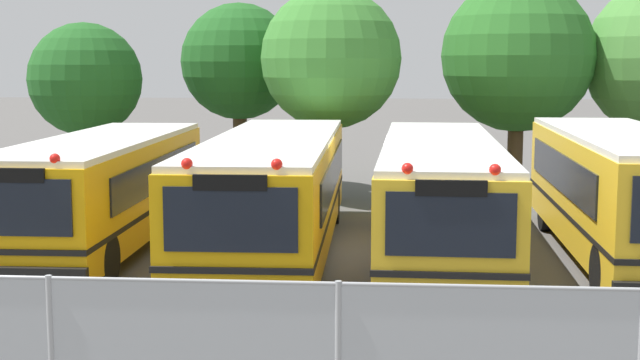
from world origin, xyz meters
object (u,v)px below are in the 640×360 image
tree_0 (86,81)px  tree_3 (521,56)px  school_bus_3 (622,190)px  school_bus_1 (273,190)px  tree_1 (241,61)px  school_bus_0 (103,188)px  tree_2 (327,59)px  school_bus_2 (440,193)px

tree_0 → tree_3: 13.20m
school_bus_3 → school_bus_1: bearing=2.4°
tree_1 → tree_3: tree_3 is taller
school_bus_0 → tree_0: (-2.97, 7.67, 2.15)m
tree_2 → school_bus_2: bearing=-69.1°
school_bus_3 → tree_3: size_ratio=1.51×
school_bus_2 → school_bus_3: (3.78, 0.18, 0.09)m
tree_0 → tree_1: (4.38, 2.23, 0.60)m
school_bus_1 → school_bus_3: size_ratio=1.14×
school_bus_2 → tree_3: 9.77m
school_bus_2 → tree_3: bearing=-106.4°
school_bus_0 → tree_3: size_ratio=1.46×
tree_3 → school_bus_1: bearing=-125.8°
school_bus_0 → school_bus_3: 11.09m
school_bus_2 → tree_2: bearing=-67.6°
school_bus_1 → school_bus_2: (3.52, -0.03, -0.03)m
school_bus_0 → school_bus_1: bearing=175.8°
tree_2 → school_bus_0: bearing=-121.0°
school_bus_0 → tree_0: 8.50m
school_bus_0 → school_bus_3: (11.09, -0.08, 0.10)m
school_bus_0 → school_bus_2: (7.31, -0.27, 0.01)m
school_bus_3 → tree_0: (-14.06, 7.75, 2.05)m
tree_1 → school_bus_2: bearing=-59.8°
tree_2 → tree_3: tree_3 is taller
school_bus_0 → school_bus_1: size_ratio=0.85×
school_bus_1 → tree_0: bearing=-50.4°
tree_1 → tree_2: tree_2 is taller
school_bus_0 → school_bus_2: 7.31m
school_bus_1 → tree_0: 10.62m
tree_0 → tree_3: bearing=4.1°
school_bus_1 → school_bus_2: 3.52m
tree_0 → tree_2: bearing=-2.6°
tree_2 → tree_3: size_ratio=0.95×
tree_3 → school_bus_2: bearing=-107.9°
tree_1 → tree_3: 8.86m
tree_1 → tree_2: 3.94m
tree_3 → tree_1: bearing=171.7°
school_bus_0 → tree_3: 13.64m
tree_0 → school_bus_0: bearing=-68.8°
tree_0 → tree_3: (13.14, 0.94, 0.77)m
school_bus_0 → tree_2: (4.40, 7.33, 2.81)m
tree_1 → tree_3: size_ratio=0.91×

